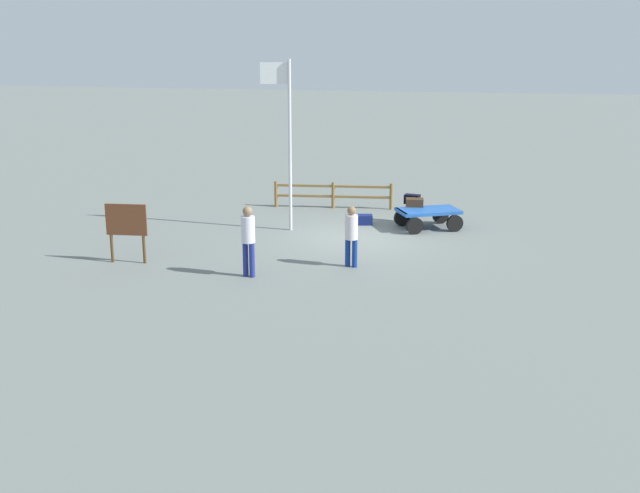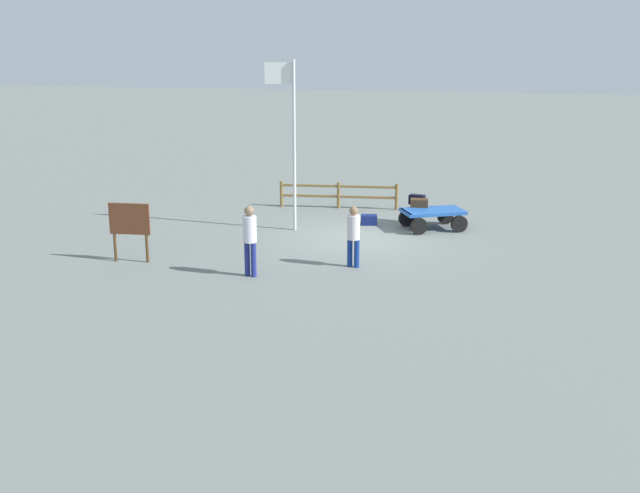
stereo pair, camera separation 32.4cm
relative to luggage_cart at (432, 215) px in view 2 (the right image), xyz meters
name	(u,v)px [view 2 (the right image)]	position (x,y,z in m)	size (l,w,h in m)	color
ground_plane	(363,238)	(1.94, 1.61, -0.46)	(120.00, 120.00, 0.00)	slate
luggage_cart	(432,215)	(0.00, 0.00, 0.00)	(2.21, 1.92, 0.62)	#2257AC
suitcase_navy	(417,200)	(0.56, -0.74, 0.32)	(0.54, 0.38, 0.30)	black
suitcase_tan	(419,203)	(0.45, -0.38, 0.29)	(0.58, 0.44, 0.25)	#3D2B1A
suitcase_dark	(369,220)	(2.03, -0.19, -0.30)	(0.57, 0.46, 0.31)	navy
worker_lead	(353,232)	(1.70, 4.61, 0.49)	(0.41, 0.41, 1.63)	navy
worker_trailing	(250,235)	(4.12, 5.97, 0.63)	(0.44, 0.44, 1.82)	navy
flagpole	(291,130)	(4.30, 0.99, 2.67)	(0.94, 0.13, 5.23)	silver
signboard	(130,223)	(7.65, 5.39, 0.62)	(1.12, 0.15, 1.61)	#4C3319
wooden_fence	(339,193)	(3.45, -2.40, 0.08)	(4.17, 0.48, 0.92)	olive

